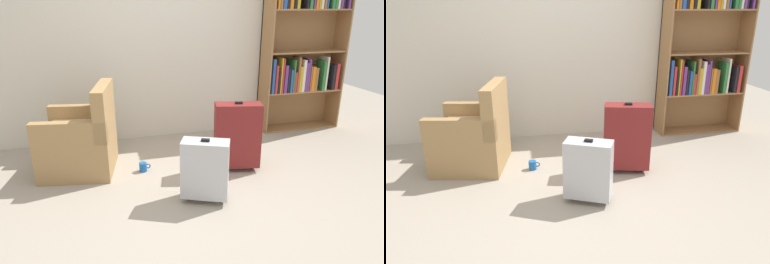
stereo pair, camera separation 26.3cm
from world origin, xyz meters
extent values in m
plane|color=#9E9384|center=(0.00, 0.00, 0.00)|extent=(9.15, 9.15, 0.00)
cube|color=beige|center=(0.00, 1.80, 1.30)|extent=(5.23, 0.10, 2.60)
cube|color=olive|center=(1.39, 1.57, 1.05)|extent=(0.02, 0.32, 2.10)
cube|color=olive|center=(2.49, 1.57, 1.05)|extent=(0.02, 0.32, 2.10)
cube|color=olive|center=(1.94, 1.72, 1.05)|extent=(1.12, 0.02, 2.10)
cube|color=olive|center=(1.94, 1.57, 0.01)|extent=(1.08, 0.30, 0.02)
cube|color=olive|center=(1.94, 1.57, 0.53)|extent=(1.08, 0.30, 0.02)
cube|color=olive|center=(1.94, 1.57, 1.06)|extent=(1.08, 0.30, 0.02)
cube|color=olive|center=(1.94, 1.57, 1.58)|extent=(1.08, 0.30, 0.02)
cube|color=#264C99|center=(1.45, 1.53, 0.77)|extent=(0.04, 0.23, 0.45)
cube|color=#B22D2D|center=(1.49, 1.55, 0.73)|extent=(0.03, 0.26, 0.37)
cube|color=black|center=(1.53, 1.51, 0.69)|extent=(0.02, 0.19, 0.30)
cube|color=gold|center=(1.56, 1.55, 0.77)|extent=(0.02, 0.27, 0.46)
cube|color=#B22D2D|center=(1.58, 1.52, 0.77)|extent=(0.02, 0.20, 0.45)
cube|color=#66337F|center=(1.63, 1.52, 0.72)|extent=(0.04, 0.20, 0.36)
cube|color=black|center=(1.67, 1.53, 0.71)|extent=(0.02, 0.22, 0.32)
cube|color=#264C99|center=(1.71, 1.54, 0.70)|extent=(0.03, 0.24, 0.30)
cube|color=#2D7238|center=(1.74, 1.54, 0.76)|extent=(0.02, 0.24, 0.43)
cube|color=#B22D2D|center=(1.77, 1.55, 0.68)|extent=(0.03, 0.26, 0.27)
cube|color=brown|center=(1.81, 1.51, 0.77)|extent=(0.03, 0.19, 0.46)
cube|color=gold|center=(1.85, 1.53, 0.71)|extent=(0.04, 0.23, 0.34)
cube|color=silver|center=(1.89, 1.52, 0.75)|extent=(0.04, 0.20, 0.42)
cube|color=#66337F|center=(1.93, 1.51, 0.74)|extent=(0.04, 0.19, 0.38)
cube|color=#66337F|center=(1.96, 1.53, 0.76)|extent=(0.02, 0.23, 0.43)
cube|color=brown|center=(2.00, 1.52, 0.71)|extent=(0.02, 0.20, 0.33)
cube|color=orange|center=(2.03, 1.54, 0.71)|extent=(0.04, 0.25, 0.33)
cube|color=brown|center=(2.08, 1.51, 0.70)|extent=(0.04, 0.19, 0.31)
cube|color=#2D7238|center=(2.20, 1.52, 0.74)|extent=(0.04, 0.21, 0.40)
cube|color=silver|center=(2.24, 1.52, 0.77)|extent=(0.02, 0.20, 0.45)
cube|color=black|center=(2.35, 1.51, 0.72)|extent=(0.04, 0.18, 0.34)
cube|color=#B22D2D|center=(2.40, 1.53, 0.72)|extent=(0.04, 0.22, 0.35)
cube|color=#9E7A4C|center=(-0.99, 0.95, 0.20)|extent=(0.82, 0.82, 0.40)
cube|color=tan|center=(-0.99, 0.95, 0.44)|extent=(0.66, 0.60, 0.08)
cube|color=#9E7A4C|center=(-0.71, 0.90, 0.65)|extent=(0.24, 0.71, 0.50)
cube|color=#9E7A4C|center=(-0.94, 1.25, 0.51)|extent=(0.71, 0.23, 0.22)
cube|color=#9E7A4C|center=(-1.05, 0.66, 0.51)|extent=(0.71, 0.23, 0.22)
cylinder|color=#1959A5|center=(-0.37, 0.73, 0.05)|extent=(0.08, 0.08, 0.10)
torus|color=#1959A5|center=(-0.31, 0.73, 0.05)|extent=(0.06, 0.01, 0.06)
cube|color=maroon|center=(0.59, 0.53, 0.38)|extent=(0.50, 0.30, 0.66)
cube|color=black|center=(0.59, 0.53, 0.72)|extent=(0.08, 0.06, 0.02)
cylinder|color=black|center=(0.43, 0.56, 0.03)|extent=(0.06, 0.06, 0.05)
cylinder|color=black|center=(0.75, 0.49, 0.03)|extent=(0.06, 0.06, 0.05)
cube|color=#B7BABF|center=(0.08, 0.01, 0.31)|extent=(0.45, 0.34, 0.51)
cube|color=black|center=(0.08, 0.01, 0.57)|extent=(0.08, 0.06, 0.02)
cylinder|color=black|center=(-0.05, 0.07, 0.03)|extent=(0.07, 0.07, 0.05)
cylinder|color=black|center=(0.21, -0.05, 0.03)|extent=(0.07, 0.07, 0.05)
camera|label=1|loc=(-0.76, -2.58, 1.62)|focal=32.74mm
camera|label=2|loc=(-0.50, -2.64, 1.62)|focal=32.74mm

